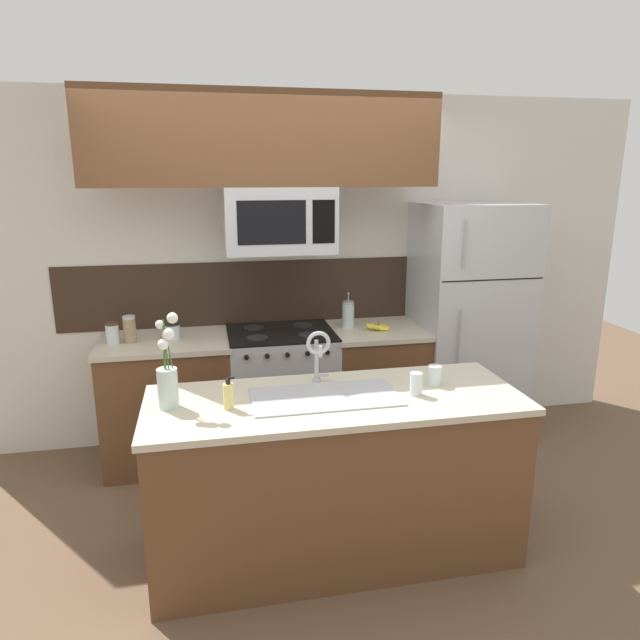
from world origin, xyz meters
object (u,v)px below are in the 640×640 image
(french_press, at_px, (348,315))
(dish_soap_bottle, at_px, (229,396))
(storage_jar_medium, at_px, (130,329))
(storage_jar_short, at_px, (172,331))
(sink_faucet, at_px, (318,350))
(spare_glass, at_px, (435,375))
(drinking_glass, at_px, (416,384))
(banana_bunch, at_px, (378,327))
(microwave, at_px, (279,220))
(storage_jar_tall, at_px, (113,333))
(stove_range, at_px, (282,392))
(flower_vase, at_px, (168,380))
(refrigerator, at_px, (466,323))

(french_press, height_order, dish_soap_bottle, french_press)
(storage_jar_medium, bearing_deg, storage_jar_short, 6.05)
(storage_jar_short, bearing_deg, dish_soap_bottle, -76.08)
(sink_faucet, height_order, spare_glass, sink_faucet)
(drinking_glass, bearing_deg, banana_bunch, 81.56)
(banana_bunch, xyz_separation_m, sink_faucet, (-0.65, -1.00, 0.18))
(dish_soap_bottle, bearing_deg, microwave, 71.29)
(storage_jar_tall, distance_m, storage_jar_medium, 0.11)
(dish_soap_bottle, height_order, spare_glass, dish_soap_bottle)
(storage_jar_tall, relative_size, storage_jar_short, 1.29)
(microwave, height_order, storage_jar_medium, microwave)
(microwave, bearing_deg, banana_bunch, -3.25)
(banana_bunch, bearing_deg, french_press, 148.46)
(stove_range, height_order, flower_vase, flower_vase)
(sink_faucet, distance_m, flower_vase, 0.80)
(microwave, xyz_separation_m, refrigerator, (1.45, 0.04, -0.81))
(storage_jar_tall, xyz_separation_m, dish_soap_bottle, (0.71, -1.28, -0.00))
(refrigerator, bearing_deg, sink_faucet, -142.18)
(microwave, distance_m, french_press, 0.88)
(stove_range, relative_size, flower_vase, 1.96)
(storage_jar_medium, relative_size, dish_soap_bottle, 1.12)
(refrigerator, distance_m, sink_faucet, 1.77)
(banana_bunch, relative_size, drinking_glass, 1.57)
(spare_glass, bearing_deg, sink_faucet, 167.83)
(stove_range, xyz_separation_m, banana_bunch, (0.71, -0.06, 0.47))
(storage_jar_tall, distance_m, sink_faucet, 1.60)
(refrigerator, relative_size, sink_faucet, 5.94)
(banana_bunch, bearing_deg, sink_faucet, -123.20)
(french_press, distance_m, drinking_glass, 1.37)
(stove_range, xyz_separation_m, flower_vase, (-0.72, -1.22, 0.59))
(dish_soap_bottle, relative_size, spare_glass, 1.52)
(microwave, distance_m, storage_jar_short, 1.07)
(stove_range, relative_size, microwave, 1.25)
(microwave, height_order, dish_soap_bottle, microwave)
(storage_jar_tall, distance_m, dish_soap_bottle, 1.46)
(refrigerator, relative_size, storage_jar_medium, 9.82)
(sink_faucet, xyz_separation_m, dish_soap_bottle, (-0.49, -0.24, -0.13))
(microwave, distance_m, flower_vase, 1.55)
(microwave, bearing_deg, stove_range, 90.16)
(storage_jar_tall, height_order, sink_faucet, sink_faucet)
(storage_jar_tall, distance_m, drinking_glass, 2.11)
(spare_glass, bearing_deg, drinking_glass, -142.27)
(dish_soap_bottle, distance_m, spare_glass, 1.12)
(stove_range, relative_size, storage_jar_tall, 6.47)
(sink_faucet, xyz_separation_m, drinking_glass, (0.47, -0.25, -0.14))
(sink_faucet, bearing_deg, storage_jar_tall, 139.25)
(sink_faucet, bearing_deg, refrigerator, 37.82)
(storage_jar_short, distance_m, drinking_glass, 1.84)
(storage_jar_short, height_order, flower_vase, flower_vase)
(storage_jar_tall, distance_m, flower_vase, 1.28)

